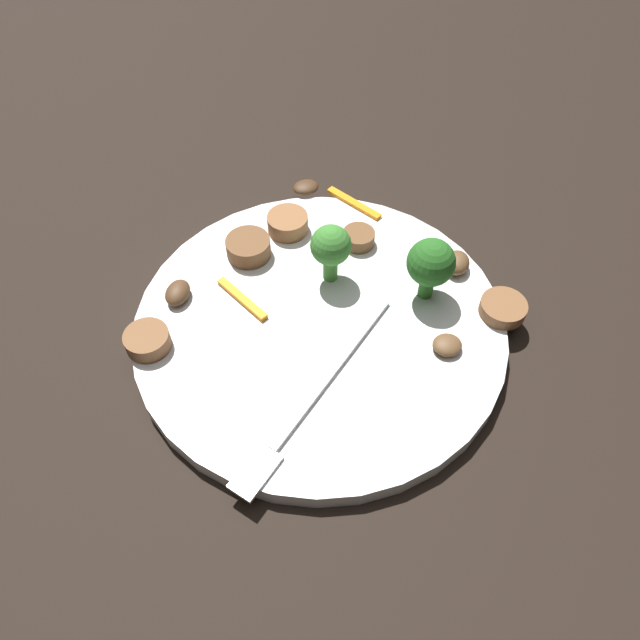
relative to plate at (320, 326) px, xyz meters
name	(u,v)px	position (x,y,z in m)	size (l,w,h in m)	color
ground_plane	(320,331)	(0.00, 0.00, -0.01)	(1.40, 1.40, 0.00)	black
plate	(320,326)	(0.00, 0.00, 0.00)	(0.27, 0.27, 0.01)	white
fork	(308,403)	(0.05, 0.05, 0.01)	(0.18, 0.05, 0.00)	silver
broccoli_floret_0	(331,247)	(-0.04, -0.03, 0.04)	(0.03, 0.03, 0.05)	#408630
broccoli_floret_1	(431,264)	(-0.07, 0.04, 0.04)	(0.04, 0.04, 0.05)	#296420
sausage_slice_0	(288,223)	(-0.05, -0.09, 0.01)	(0.03, 0.03, 0.01)	brown
sausage_slice_1	(359,238)	(-0.08, -0.04, 0.01)	(0.03, 0.03, 0.01)	brown
sausage_slice_2	(147,340)	(0.10, -0.07, 0.01)	(0.03, 0.03, 0.01)	brown
sausage_slice_3	(248,247)	(-0.01, -0.09, 0.01)	(0.04, 0.04, 0.02)	brown
sausage_slice_4	(503,308)	(-0.10, 0.09, 0.01)	(0.03, 0.03, 0.01)	brown
mushroom_0	(178,293)	(0.06, -0.09, 0.01)	(0.02, 0.02, 0.01)	#4C331E
mushroom_1	(306,187)	(-0.09, -0.11, 0.01)	(0.02, 0.02, 0.01)	#422B19
mushroom_2	(447,345)	(-0.05, 0.08, 0.01)	(0.02, 0.02, 0.01)	brown
mushroom_3	(457,263)	(-0.11, 0.04, 0.01)	(0.02, 0.02, 0.01)	brown
pepper_strip_0	(354,203)	(-0.11, -0.07, 0.01)	(0.06, 0.01, 0.00)	orange
pepper_strip_2	(242,299)	(0.03, -0.05, 0.01)	(0.05, 0.01, 0.00)	orange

